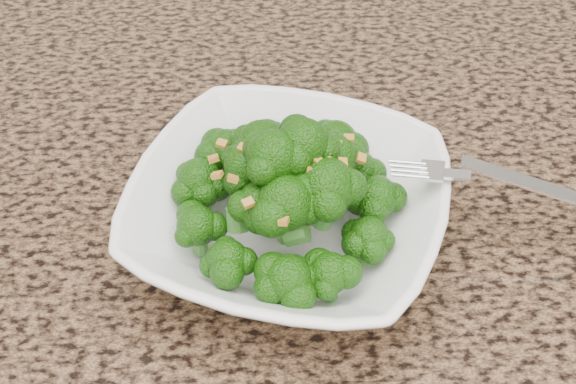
{
  "coord_description": "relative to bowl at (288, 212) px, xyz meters",
  "views": [
    {
      "loc": [
        0.07,
        0.03,
        1.33
      ],
      "look_at": [
        0.09,
        0.41,
        0.95
      ],
      "focal_mm": 45.0,
      "sensor_mm": 36.0,
      "label": 1
    }
  ],
  "objects": [
    {
      "name": "garlic_topping",
      "position": [
        0.0,
        0.0,
        0.1
      ],
      "size": [
        0.12,
        0.12,
        0.01
      ],
      "primitive_type": null,
      "color": "#B77E2C",
      "rests_on": "broccoli_pile"
    },
    {
      "name": "bowl",
      "position": [
        0.0,
        0.0,
        0.0
      ],
      "size": [
        0.3,
        0.3,
        0.06
      ],
      "primitive_type": "imported",
      "rotation": [
        0.0,
        0.0,
        -0.34
      ],
      "color": "white",
      "rests_on": "granite_counter"
    },
    {
      "name": "granite_counter",
      "position": [
        -0.09,
        -0.11,
        -0.04
      ],
      "size": [
        1.64,
        1.04,
        0.03
      ],
      "primitive_type": "cube",
      "color": "brown",
      "rests_on": "cabinet"
    },
    {
      "name": "broccoli_pile",
      "position": [
        0.0,
        0.0,
        0.06
      ],
      "size": [
        0.21,
        0.21,
        0.07
      ],
      "primitive_type": null,
      "color": "#195009",
      "rests_on": "bowl"
    },
    {
      "name": "fork",
      "position": [
        0.13,
        -0.0,
        0.03
      ],
      "size": [
        0.17,
        0.07,
        0.01
      ],
      "primitive_type": null,
      "rotation": [
        0.0,
        0.0,
        -0.27
      ],
      "color": "silver",
      "rests_on": "bowl"
    }
  ]
}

